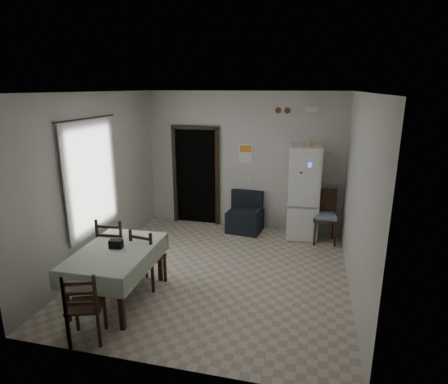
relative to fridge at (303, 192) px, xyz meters
name	(u,v)px	position (x,y,z in m)	size (l,w,h in m)	color
ground	(217,272)	(-1.29, -1.93, -0.93)	(4.50, 4.50, 0.00)	#C0B29D
ceiling	(216,92)	(-1.29, -1.93, 1.97)	(4.20, 4.50, 0.02)	white
wall_back	(243,161)	(-1.29, 0.32, 0.52)	(4.20, 0.02, 2.90)	beige
wall_front	(159,245)	(-1.29, -4.18, 0.52)	(4.20, 0.02, 2.90)	beige
wall_left	(96,180)	(-3.39, -1.93, 0.52)	(0.02, 4.50, 2.90)	beige
wall_right	(358,197)	(0.81, -1.93, 0.52)	(0.02, 4.50, 2.90)	beige
doorway	(199,174)	(-2.34, 0.52, 0.13)	(1.06, 0.52, 2.22)	black
window_recess	(86,177)	(-3.44, -2.13, 0.62)	(0.10, 1.20, 1.60)	silver
curtain	(92,178)	(-3.33, -2.13, 0.62)	(0.02, 1.45, 1.85)	beige
curtain_rod	(87,118)	(-3.32, -2.13, 1.57)	(0.02, 0.02, 1.60)	black
calendar	(246,154)	(-1.24, 0.31, 0.69)	(0.28, 0.02, 0.40)	white
calendar_image	(246,149)	(-1.24, 0.30, 0.79)	(0.24, 0.01, 0.14)	orange
light_switch	(250,178)	(-1.14, 0.31, 0.17)	(0.08, 0.02, 0.12)	beige
vent_left	(278,110)	(-0.59, 0.30, 1.59)	(0.12, 0.12, 0.03)	#523320
vent_right	(287,110)	(-0.41, 0.30, 1.59)	(0.12, 0.12, 0.03)	#523320
emergency_light	(312,109)	(0.06, 0.28, 1.62)	(0.25, 0.07, 0.09)	white
fridge	(303,192)	(0.00, 0.00, 0.00)	(0.61, 0.61, 1.87)	white
tan_cone	(308,141)	(0.04, 0.04, 1.02)	(0.21, 0.21, 0.17)	tan
navy_seat	(245,212)	(-1.18, 0.00, -0.52)	(0.69, 0.67, 0.84)	black
corner_chair	(325,217)	(0.45, -0.23, -0.41)	(0.45, 0.45, 1.04)	black
dining_table	(117,275)	(-2.46, -3.05, -0.55)	(0.98, 1.49, 0.78)	#A2B399
black_bag	(116,244)	(-2.48, -2.99, -0.10)	(0.18, 0.11, 0.12)	black
dining_chair_far_left	(116,247)	(-2.80, -2.46, -0.41)	(0.45, 0.45, 1.04)	black
dining_chair_far_right	(148,257)	(-2.20, -2.57, -0.46)	(0.41, 0.41, 0.95)	black
dining_chair_near_head	(85,304)	(-2.38, -3.94, -0.46)	(0.40, 0.40, 0.94)	black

